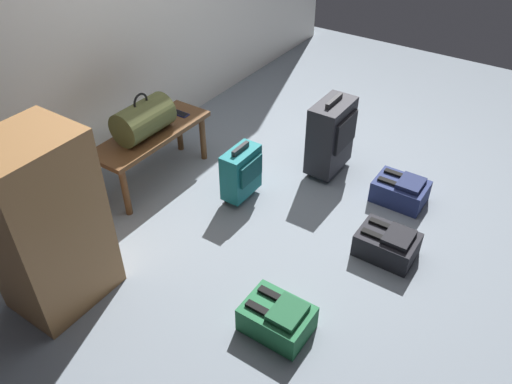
% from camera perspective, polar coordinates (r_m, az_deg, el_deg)
% --- Properties ---
extents(ground_plane, '(6.60, 6.60, 0.00)m').
position_cam_1_polar(ground_plane, '(3.90, 5.37, -0.01)').
color(ground_plane, slate).
extents(bench, '(1.00, 0.36, 0.43)m').
position_cam_1_polar(bench, '(3.91, -11.79, 5.89)').
color(bench, brown).
rests_on(bench, ground).
extents(duffel_bag_olive, '(0.44, 0.26, 0.34)m').
position_cam_1_polar(duffel_bag_olive, '(3.78, -12.72, 8.10)').
color(duffel_bag_olive, '#51562D').
rests_on(duffel_bag_olive, bench).
extents(cell_phone, '(0.07, 0.14, 0.01)m').
position_cam_1_polar(cell_phone, '(4.07, -8.63, 8.81)').
color(cell_phone, '#191E4C').
rests_on(cell_phone, bench).
extents(suitcase_upright_charcoal, '(0.41, 0.25, 0.65)m').
position_cam_1_polar(suitcase_upright_charcoal, '(3.98, 8.54, 6.41)').
color(suitcase_upright_charcoal, black).
rests_on(suitcase_upright_charcoal, ground).
extents(suitcase_small_teal, '(0.32, 0.19, 0.46)m').
position_cam_1_polar(suitcase_small_teal, '(3.69, -1.67, 2.30)').
color(suitcase_small_teal, '#14666B').
rests_on(suitcase_small_teal, ground).
extents(backpack_green, '(0.28, 0.38, 0.21)m').
position_cam_1_polar(backpack_green, '(2.91, 2.46, -14.16)').
color(backpack_green, '#1E6038').
rests_on(backpack_green, ground).
extents(backpack_navy, '(0.28, 0.38, 0.21)m').
position_cam_1_polar(backpack_navy, '(3.90, 16.15, 0.15)').
color(backpack_navy, navy).
rests_on(backpack_navy, ground).
extents(backpack_dark, '(0.28, 0.38, 0.21)m').
position_cam_1_polar(backpack_dark, '(3.42, 14.74, -5.73)').
color(backpack_dark, black).
rests_on(backpack_dark, ground).
extents(side_cabinet, '(0.56, 0.44, 1.10)m').
position_cam_1_polar(side_cabinet, '(2.99, -22.89, -3.48)').
color(side_cabinet, olive).
rests_on(side_cabinet, ground).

